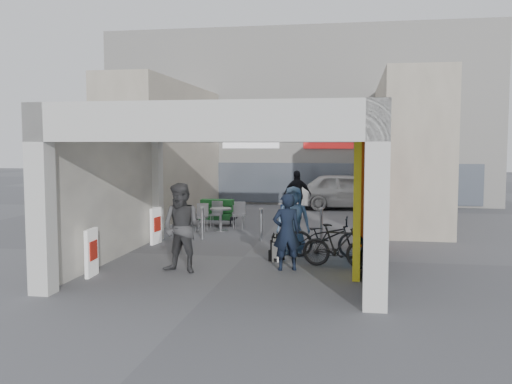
% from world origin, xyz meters
% --- Properties ---
extents(ground, '(90.00, 90.00, 0.00)m').
position_xyz_m(ground, '(0.00, 0.00, 0.00)').
color(ground, '#57575C').
rests_on(ground, ground).
extents(arcade_canopy, '(6.40, 6.45, 6.40)m').
position_xyz_m(arcade_canopy, '(0.54, -0.82, 2.30)').
color(arcade_canopy, beige).
rests_on(arcade_canopy, ground).
extents(far_building, '(18.00, 4.08, 8.00)m').
position_xyz_m(far_building, '(-0.00, 13.99, 3.99)').
color(far_building, white).
rests_on(far_building, ground).
extents(plaza_bldg_left, '(2.00, 9.00, 5.00)m').
position_xyz_m(plaza_bldg_left, '(-4.50, 7.50, 2.50)').
color(plaza_bldg_left, '#BDB29D').
rests_on(plaza_bldg_left, ground).
extents(plaza_bldg_right, '(2.00, 9.00, 5.00)m').
position_xyz_m(plaza_bldg_right, '(4.50, 7.50, 2.50)').
color(plaza_bldg_right, '#BDB29D').
rests_on(plaza_bldg_right, ground).
extents(bollard_left, '(0.09, 0.09, 0.93)m').
position_xyz_m(bollard_left, '(-1.67, 2.30, 0.46)').
color(bollard_left, gray).
rests_on(bollard_left, ground).
extents(bollard_center, '(0.09, 0.09, 0.91)m').
position_xyz_m(bollard_center, '(0.04, 2.39, 0.46)').
color(bollard_center, gray).
rests_on(bollard_center, ground).
extents(bollard_right, '(0.09, 0.09, 0.94)m').
position_xyz_m(bollard_right, '(1.74, 2.58, 0.47)').
color(bollard_right, gray).
rests_on(bollard_right, ground).
extents(advert_board_near, '(0.13, 0.55, 1.00)m').
position_xyz_m(advert_board_near, '(-2.75, -2.55, 0.51)').
color(advert_board_near, white).
rests_on(advert_board_near, ground).
extents(advert_board_far, '(0.16, 0.56, 1.00)m').
position_xyz_m(advert_board_far, '(-2.75, 1.38, 0.51)').
color(advert_board_far, white).
rests_on(advert_board_far, ground).
extents(cafe_set, '(1.44, 1.16, 0.87)m').
position_xyz_m(cafe_set, '(-1.64, 4.26, 0.31)').
color(cafe_set, '#A8A7AC').
rests_on(cafe_set, ground).
extents(produce_stand, '(1.32, 0.72, 0.87)m').
position_xyz_m(produce_stand, '(-1.95, 5.11, 0.35)').
color(produce_stand, black).
rests_on(produce_stand, ground).
extents(crate_stack, '(0.53, 0.47, 0.56)m').
position_xyz_m(crate_stack, '(0.29, 6.98, 0.28)').
color(crate_stack, '#1B6122').
rests_on(crate_stack, ground).
extents(border_collie, '(0.26, 0.50, 0.70)m').
position_xyz_m(border_collie, '(0.85, -0.37, 0.28)').
color(border_collie, black).
rests_on(border_collie, ground).
extents(man_with_dog, '(0.71, 0.57, 1.70)m').
position_xyz_m(man_with_dog, '(1.20, -1.27, 0.85)').
color(man_with_dog, black).
rests_on(man_with_dog, ground).
extents(man_back_turned, '(1.07, 0.91, 1.93)m').
position_xyz_m(man_back_turned, '(-0.99, -1.87, 0.96)').
color(man_back_turned, '#3D3D40').
rests_on(man_back_turned, ground).
extents(man_elderly, '(0.89, 0.63, 1.70)m').
position_xyz_m(man_elderly, '(1.14, 0.62, 0.85)').
color(man_elderly, '#506F9B').
rests_on(man_elderly, ground).
extents(man_crates, '(1.13, 0.75, 1.78)m').
position_xyz_m(man_crates, '(0.58, 7.39, 0.89)').
color(man_crates, black).
rests_on(man_crates, ground).
extents(bicycle_front, '(1.92, 0.71, 1.00)m').
position_xyz_m(bicycle_front, '(1.97, 0.26, 0.50)').
color(bicycle_front, black).
rests_on(bicycle_front, ground).
extents(bicycle_rear, '(1.69, 0.77, 0.98)m').
position_xyz_m(bicycle_rear, '(2.30, -0.81, 0.49)').
color(bicycle_rear, black).
rests_on(bicycle_rear, ground).
extents(white_van, '(4.67, 2.20, 1.54)m').
position_xyz_m(white_van, '(2.36, 10.78, 0.77)').
color(white_van, silver).
rests_on(white_van, ground).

